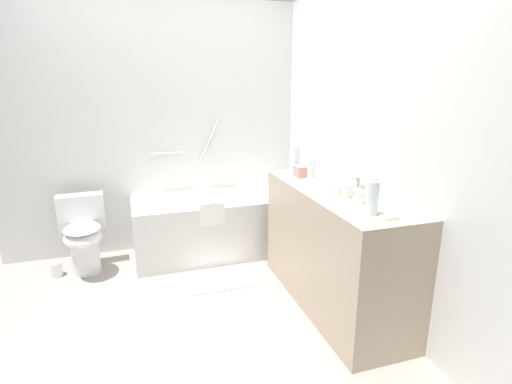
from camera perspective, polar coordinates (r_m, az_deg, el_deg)
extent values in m
plane|color=#9E9389|center=(3.09, -9.58, -17.05)|extent=(3.72, 3.72, 0.00)
cube|color=silver|center=(4.03, -13.40, 8.80)|extent=(3.08, 0.10, 2.41)
cube|color=silver|center=(3.13, 15.51, 6.74)|extent=(0.10, 3.12, 2.41)
cube|color=silver|center=(3.94, -5.23, -4.74)|extent=(1.64, 0.67, 0.57)
cube|color=white|center=(3.87, -5.32, -1.34)|extent=(1.34, 0.48, 0.09)
cylinder|color=#BCBCC1|center=(4.02, 3.56, 0.57)|extent=(0.09, 0.03, 0.03)
cylinder|color=#BCBCC1|center=(4.03, -6.61, 7.44)|extent=(0.23, 0.03, 0.44)
cylinder|color=#BCBCC1|center=(3.99, -12.81, 5.38)|extent=(0.30, 0.03, 0.03)
cube|color=white|center=(3.54, -6.31, -3.15)|extent=(0.22, 0.03, 0.20)
cylinder|color=white|center=(3.88, -23.34, -8.14)|extent=(0.24, 0.24, 0.36)
ellipsoid|color=white|center=(3.76, -23.64, -5.95)|extent=(0.35, 0.42, 0.14)
ellipsoid|color=white|center=(3.74, -23.77, -4.81)|extent=(0.33, 0.40, 0.02)
cube|color=white|center=(3.93, -23.86, -2.59)|extent=(0.41, 0.17, 0.32)
cylinder|color=#A9A9AE|center=(3.89, -24.13, -0.27)|extent=(0.03, 0.03, 0.01)
cube|color=tan|center=(3.05, 11.16, -8.02)|extent=(0.52, 1.49, 0.90)
cylinder|color=white|center=(2.92, 11.12, 0.90)|extent=(0.33, 0.33, 0.06)
cylinder|color=#B2B2B7|center=(3.02, 14.52, 1.35)|extent=(0.02, 0.02, 0.07)
cylinder|color=#B2B2B7|center=(2.99, 13.76, 1.95)|extent=(0.10, 0.02, 0.02)
cylinder|color=#B2B2B7|center=(2.98, 15.10, 0.73)|extent=(0.03, 0.03, 0.04)
cylinder|color=#B2B2B7|center=(3.08, 13.91, 1.29)|extent=(0.03, 0.03, 0.04)
cylinder|color=silver|center=(2.40, 16.46, -0.87)|extent=(0.07, 0.07, 0.20)
cylinder|color=white|center=(2.37, 16.67, 1.74)|extent=(0.04, 0.04, 0.02)
cylinder|color=silver|center=(3.13, 7.99, 3.17)|extent=(0.07, 0.07, 0.18)
cylinder|color=white|center=(3.11, 8.06, 4.97)|extent=(0.04, 0.04, 0.02)
cylinder|color=silver|center=(3.40, 5.79, 4.71)|extent=(0.06, 0.06, 0.23)
cylinder|color=white|center=(3.38, 5.85, 6.82)|extent=(0.04, 0.04, 0.02)
cylinder|color=white|center=(2.63, 14.67, -0.74)|extent=(0.07, 0.07, 0.08)
cylinder|color=white|center=(2.74, 12.92, 0.05)|extent=(0.06, 0.06, 0.08)
cube|color=white|center=(2.38, 18.62, -3.52)|extent=(0.09, 0.06, 0.02)
cube|color=#D39594|center=(3.27, 6.70, 2.99)|extent=(0.12, 0.12, 0.09)
cube|color=white|center=(3.52, -5.23, -12.37)|extent=(0.55, 0.40, 0.01)
cylinder|color=white|center=(3.97, -26.89, -9.85)|extent=(0.11, 0.11, 0.13)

